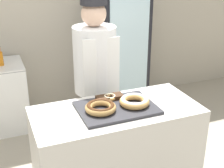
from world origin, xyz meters
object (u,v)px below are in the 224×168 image
brownie_back_right (117,96)px  baker_person (96,84)px  donut_light_glaze (134,101)px  serving_tray (117,108)px  bottle_orange (0,58)px  donut_mini_center (110,97)px  brownie_back_left (103,98)px  beverage_fridge (120,49)px  donut_chocolate_glaze (101,107)px

brownie_back_right → baker_person: bearing=94.6°
donut_light_glaze → brownie_back_right: size_ratio=2.48×
serving_tray → brownie_back_right: size_ratio=6.31×
brownie_back_right → baker_person: size_ratio=0.06×
serving_tray → donut_light_glaze: (0.15, -0.02, 0.05)m
serving_tray → bottle_orange: size_ratio=2.57×
donut_light_glaze → donut_mini_center: donut_light_glaze is taller
brownie_back_left → bottle_orange: size_ratio=0.41×
brownie_back_left → brownie_back_right: bearing=0.0°
brownie_back_left → brownie_back_right: (0.13, 0.00, 0.00)m
donut_light_glaze → beverage_fridge: 1.89m
brownie_back_left → bottle_orange: 1.71m
brownie_back_left → baker_person: baker_person is taller
bottle_orange → donut_light_glaze: bearing=-61.7°
brownie_back_left → beverage_fridge: (0.84, 1.60, -0.10)m
beverage_fridge → bottle_orange: bearing=-178.1°
donut_chocolate_glaze → baker_person: 0.65m
brownie_back_left → donut_mini_center: bearing=0.0°
donut_light_glaze → bottle_orange: bottle_orange is taller
brownie_back_right → baker_person: (-0.04, 0.45, -0.06)m
donut_light_glaze → donut_mini_center: size_ratio=2.11×
donut_mini_center → brownie_back_right: (0.07, 0.00, -0.00)m
baker_person → bottle_orange: bearing=126.4°
donut_light_glaze → baker_person: size_ratio=0.14×
donut_mini_center → brownie_back_right: bearing=0.0°
donut_chocolate_glaze → brownie_back_left: bearing=65.3°
serving_tray → beverage_fridge: 1.92m
brownie_back_right → serving_tray: bearing=-113.5°
donut_light_glaze → brownie_back_right: donut_light_glaze is taller
donut_light_glaze → brownie_back_right: (-0.08, 0.17, -0.02)m
bottle_orange → donut_mini_center: bearing=-63.3°
brownie_back_right → bottle_orange: bearing=118.6°
serving_tray → brownie_back_right: brownie_back_right is taller
brownie_back_right → bottle_orange: (-0.85, 1.55, -0.02)m
serving_tray → baker_person: baker_person is taller
brownie_back_left → baker_person: size_ratio=0.06×
baker_person → beverage_fridge: beverage_fridge is taller
baker_person → bottle_orange: (-0.81, 1.10, 0.03)m
donut_chocolate_glaze → brownie_back_right: 0.27m
serving_tray → brownie_back_left: size_ratio=6.31×
brownie_back_right → beverage_fridge: 1.76m
baker_person → beverage_fridge: bearing=57.0°
serving_tray → donut_mini_center: size_ratio=5.37×
serving_tray → baker_person: bearing=87.3°
donut_chocolate_glaze → baker_person: (0.17, 0.62, -0.07)m
donut_mini_center → baker_person: (0.03, 0.45, -0.06)m
donut_light_glaze → baker_person: baker_person is taller
serving_tray → bottle_orange: 1.87m
donut_chocolate_glaze → serving_tray: bearing=9.2°
brownie_back_left → beverage_fridge: bearing=62.3°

